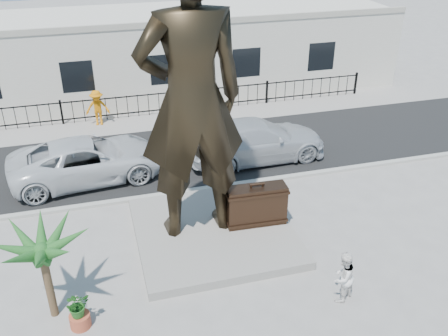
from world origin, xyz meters
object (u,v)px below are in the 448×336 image
object	(u,v)px
suitcase	(256,205)
car_white	(88,160)
statue	(191,100)
tourist	(343,277)

from	to	relation	value
suitcase	car_white	world-z (taller)	same
suitcase	car_white	size ratio (longest dim) A/B	0.33
statue	tourist	xyz separation A→B (m)	(3.31, -4.23, -4.06)
tourist	suitcase	bearing A→B (deg)	-101.80
statue	car_white	xyz separation A→B (m)	(-3.33, 4.89, -4.00)
statue	car_white	size ratio (longest dim) A/B	1.48
statue	tourist	distance (m)	6.74
car_white	suitcase	bearing A→B (deg)	-140.30
statue	suitcase	world-z (taller)	statue
suitcase	tourist	world-z (taller)	suitcase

